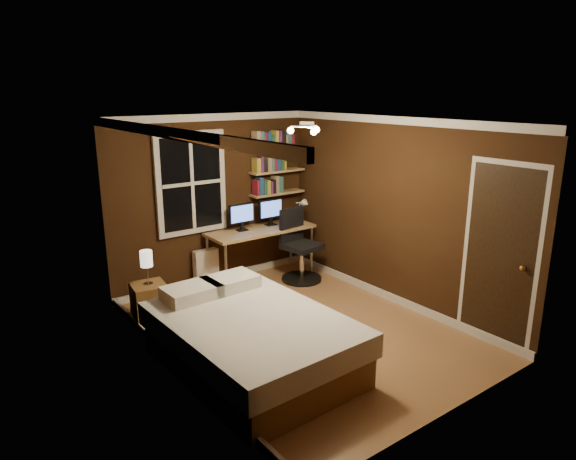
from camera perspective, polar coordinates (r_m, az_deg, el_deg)
floor at (r=6.36m, az=1.33°, el=-11.05°), size 4.20×4.20×0.00m
wall_back at (r=7.63m, az=-8.36°, el=3.27°), size 3.20×0.04×2.50m
wall_left at (r=5.13m, az=-12.86°, el=-3.00°), size 0.04×4.20×2.50m
wall_right at (r=6.98m, az=11.82°, el=1.97°), size 0.04×4.20×2.50m
ceiling at (r=5.71m, az=1.48°, el=12.04°), size 3.20×4.20×0.02m
window at (r=7.39m, az=-10.71°, el=5.13°), size 1.06×0.06×1.46m
door at (r=6.16m, az=22.41°, el=-2.89°), size 0.03×0.82×2.05m
door_knob at (r=5.99m, az=24.62°, el=-3.88°), size 0.06×0.06×0.06m
ceiling_fixture at (r=5.63m, az=2.11°, el=10.97°), size 0.44×0.44×0.18m
bookshelf_lower at (r=8.09m, az=-1.20°, el=4.12°), size 0.92×0.22×0.03m
books_row_lower at (r=8.06m, az=-1.20°, el=5.02°), size 0.48×0.16×0.23m
bookshelf_middle at (r=8.03m, az=-1.21°, el=6.57°), size 0.92×0.22×0.03m
books_row_middle at (r=8.01m, az=-1.22°, el=7.49°), size 0.54×0.16×0.23m
bookshelf_upper at (r=7.98m, az=-1.23°, el=9.05°), size 0.92×0.22×0.03m
books_row_upper at (r=7.97m, az=-1.23°, el=9.98°), size 0.66×0.16×0.23m
bed at (r=5.47m, az=-4.12°, el=-12.11°), size 1.62×2.20×0.73m
nightstand at (r=6.70m, az=-15.12°, el=-7.84°), size 0.45×0.45×0.50m
bedside_lamp at (r=6.53m, az=-15.41°, el=-4.06°), size 0.15×0.15×0.44m
radiator at (r=7.71m, az=-9.10°, el=-4.16°), size 0.37×0.13×0.55m
desk at (r=7.78m, az=-3.04°, el=-0.28°), size 1.67×0.63×0.79m
monitor_left at (r=7.64m, az=-5.16°, el=1.43°), size 0.42×0.12×0.41m
monitor_right at (r=7.92m, az=-1.93°, el=1.98°), size 0.42×0.12×0.41m
desk_lamp at (r=7.92m, az=1.47°, el=2.12°), size 0.14×0.32×0.44m
office_chair at (r=7.81m, az=1.25°, el=-2.52°), size 0.61×0.61×1.10m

